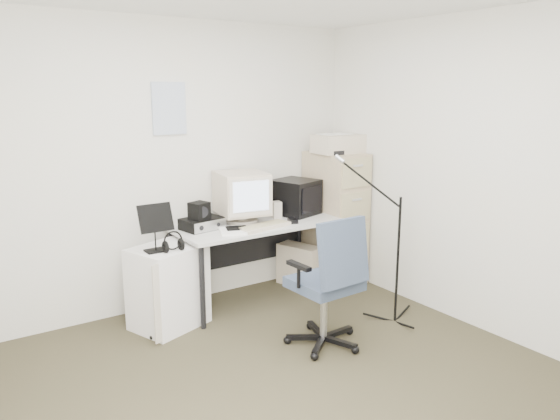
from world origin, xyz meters
TOP-DOWN VIEW (x-y plane):
  - floor at (0.00, 0.00)m, footprint 3.60×3.60m
  - wall_back at (0.00, 1.80)m, footprint 3.60×0.02m
  - wall_right at (1.80, 0.00)m, footprint 0.02×3.60m
  - wall_calendar at (-0.02, 1.79)m, footprint 0.30×0.02m
  - filing_cabinet at (1.58, 1.48)m, footprint 0.40×0.60m
  - printer at (1.58, 1.46)m, footprint 0.48×0.34m
  - desk at (0.63, 1.45)m, footprint 1.50×0.70m
  - crt_monitor at (0.53, 1.53)m, footprint 0.48×0.50m
  - crt_tv at (1.13, 1.54)m, footprint 0.46×0.47m
  - desk_speaker at (0.89, 1.51)m, footprint 0.10×0.10m
  - keyboard at (0.58, 1.25)m, footprint 0.52×0.26m
  - mouse at (0.91, 1.27)m, footprint 0.11×0.14m
  - radio_receiver at (0.13, 1.52)m, footprint 0.37×0.29m
  - radio_speaker at (0.09, 1.50)m, footprint 0.18×0.18m
  - papers at (0.30, 1.30)m, footprint 0.30×0.35m
  - pc_tower at (1.18, 1.53)m, footprint 0.32×0.47m
  - office_chair at (0.56, 0.38)m, footprint 0.61×0.61m
  - side_cart at (-0.28, 1.36)m, footprint 0.66×0.59m
  - music_stand at (-0.39, 1.29)m, footprint 0.28×0.17m
  - headphones at (-0.27, 1.22)m, footprint 0.18×0.18m
  - mic_stand at (1.33, 0.38)m, footprint 0.03×0.03m

SIDE VIEW (x-z plane):
  - floor at x=0.00m, z-range -0.01..0.00m
  - pc_tower at x=1.18m, z-range 0.00..0.41m
  - side_cart at x=-0.28m, z-range 0.00..0.67m
  - desk at x=0.63m, z-range 0.00..0.73m
  - office_chair at x=0.56m, z-range 0.00..1.02m
  - filing_cabinet at x=1.58m, z-range 0.00..1.30m
  - mic_stand at x=1.33m, z-range 0.00..1.39m
  - headphones at x=-0.27m, z-range 0.71..0.74m
  - papers at x=0.30m, z-range 0.73..0.75m
  - keyboard at x=0.58m, z-range 0.73..0.76m
  - mouse at x=0.91m, z-range 0.73..0.77m
  - radio_receiver at x=0.13m, z-range 0.73..0.83m
  - desk_speaker at x=0.89m, z-range 0.73..0.88m
  - music_stand at x=-0.39m, z-range 0.67..1.06m
  - crt_tv at x=1.13m, z-range 0.73..1.06m
  - radio_speaker at x=0.09m, z-range 0.83..0.97m
  - crt_monitor at x=0.53m, z-range 0.73..1.19m
  - wall_back at x=0.00m, z-range 0.00..2.50m
  - wall_right at x=1.80m, z-range 0.00..2.50m
  - printer at x=1.58m, z-range 1.30..1.48m
  - wall_calendar at x=-0.02m, z-range 1.53..1.97m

